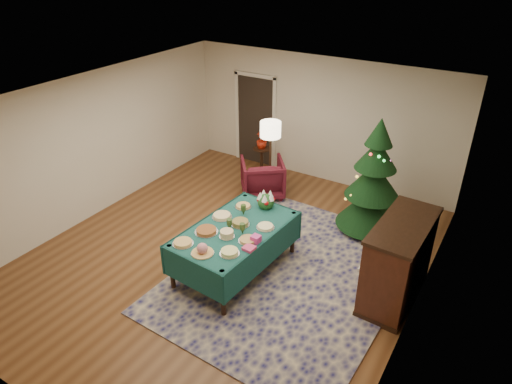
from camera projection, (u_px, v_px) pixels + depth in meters
The scene contains 26 objects.
room_shell at pixel (226, 186), 7.09m from camera, with size 7.00×7.00×7.00m.
doorway at pixel (255, 118), 10.55m from camera, with size 1.08×0.04×2.16m.
rug at pixel (291, 275), 7.29m from camera, with size 3.20×4.20×0.02m, color #161653.
buffet_table at pixel (235, 237), 7.12m from camera, with size 1.34×2.13×0.80m.
platter_0 at pixel (183, 243), 6.66m from camera, with size 0.31×0.31×0.05m.
platter_1 at pixel (202, 250), 6.43m from camera, with size 0.33×0.33×0.17m.
platter_2 at pixel (230, 252), 6.45m from camera, with size 0.29×0.29×0.07m.
platter_3 at pixel (206, 231), 6.93m from camera, with size 0.36×0.36×0.06m.
platter_4 at pixel (227, 234), 6.81m from camera, with size 0.24×0.24×0.11m.
platter_5 at pixel (248, 240), 6.73m from camera, with size 0.29×0.29×0.04m.
platter_6 at pixel (222, 216), 7.31m from camera, with size 0.33×0.33×0.06m.
platter_7 at pixel (240, 223), 7.11m from camera, with size 0.29×0.29×0.08m.
platter_8 at pixel (265, 227), 7.04m from camera, with size 0.28×0.28×0.04m.
platter_9 at pixel (243, 206), 7.59m from camera, with size 0.28×0.28×0.04m.
goblet_0 at pixel (243, 210), 7.34m from camera, with size 0.08×0.08×0.19m.
goblet_1 at pixel (242, 229), 6.86m from camera, with size 0.08×0.08×0.19m.
goblet_2 at pixel (229, 224), 6.96m from camera, with size 0.08×0.08×0.19m.
napkin_stack at pixel (249, 248), 6.55m from camera, with size 0.16×0.16×0.04m, color #D93C6F.
gift_box at pixel (256, 239), 6.70m from camera, with size 0.13×0.13×0.11m, color #D33A92.
centerpiece at pixel (266, 200), 7.53m from camera, with size 0.29×0.29×0.33m.
armchair at pixel (263, 176), 9.42m from camera, with size 0.84×0.79×0.87m, color #4E101C.
floor_lamp at pixel (270, 134), 8.80m from camera, with size 0.41×0.41×1.67m.
side_table at pixel (262, 163), 10.24m from camera, with size 0.38×0.38×0.68m.
potted_plant at pixel (262, 143), 10.01m from camera, with size 0.23×0.41×0.23m, color #AC1F0C.
christmas_tree at pixel (373, 182), 8.02m from camera, with size 1.40×1.40×2.16m.
piano at pixel (398, 262), 6.57m from camera, with size 0.76×1.52×1.29m.
Camera 1 is at (3.68, -5.09, 4.67)m, focal length 32.00 mm.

